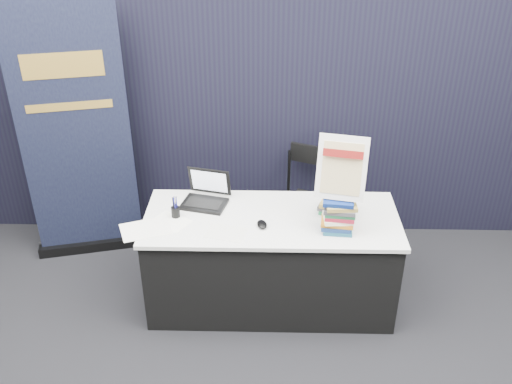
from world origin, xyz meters
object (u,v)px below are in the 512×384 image
object	(u,v)px
display_table	(271,260)
pullup_banner	(78,151)
book_stack_tall	(338,215)
stacking_chair	(313,199)
info_sign	(342,169)
book_stack_short	(336,207)
laptop	(204,196)

from	to	relation	value
display_table	pullup_banner	size ratio (longest dim) A/B	0.85
book_stack_tall	stacking_chair	world-z (taller)	book_stack_tall
display_table	info_sign	distance (m)	0.95
info_sign	pullup_banner	distance (m)	2.14
book_stack_short	info_sign	bearing A→B (deg)	-93.17
display_table	pullup_banner	xyz separation A→B (m)	(-1.53, 0.64, 0.56)
laptop	display_table	bearing A→B (deg)	-7.95
display_table	book_stack_short	world-z (taller)	book_stack_short
laptop	book_stack_tall	distance (m)	1.00
info_sign	pullup_banner	xyz separation A→B (m)	(-1.98, 0.77, -0.27)
book_stack_short	stacking_chair	bearing A→B (deg)	100.64
book_stack_tall	pullup_banner	distance (m)	2.14
book_stack_short	book_stack_tall	bearing A→B (deg)	-92.74
laptop	pullup_banner	world-z (taller)	pullup_banner
book_stack_tall	info_sign	size ratio (longest dim) A/B	0.56
display_table	book_stack_short	distance (m)	0.62
book_stack_tall	book_stack_short	world-z (taller)	book_stack_tall
book_stack_tall	info_sign	world-z (taller)	info_sign
book_stack_short	pullup_banner	bearing A→B (deg)	163.76
display_table	stacking_chair	bearing A→B (deg)	62.30
book_stack_short	stacking_chair	distance (m)	0.67
book_stack_tall	info_sign	xyz separation A→B (m)	(-0.00, 0.03, 0.33)
laptop	info_sign	distance (m)	1.07
info_sign	display_table	bearing A→B (deg)	176.15
info_sign	stacking_chair	distance (m)	1.05
pullup_banner	book_stack_tall	bearing A→B (deg)	-35.93
stacking_chair	book_stack_tall	bearing A→B (deg)	-60.33
display_table	stacking_chair	size ratio (longest dim) A/B	1.96
laptop	info_sign	xyz separation A→B (m)	(0.94, -0.32, 0.40)
display_table	pullup_banner	world-z (taller)	pullup_banner
info_sign	book_stack_short	bearing A→B (deg)	99.15
pullup_banner	stacking_chair	bearing A→B (deg)	-13.44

